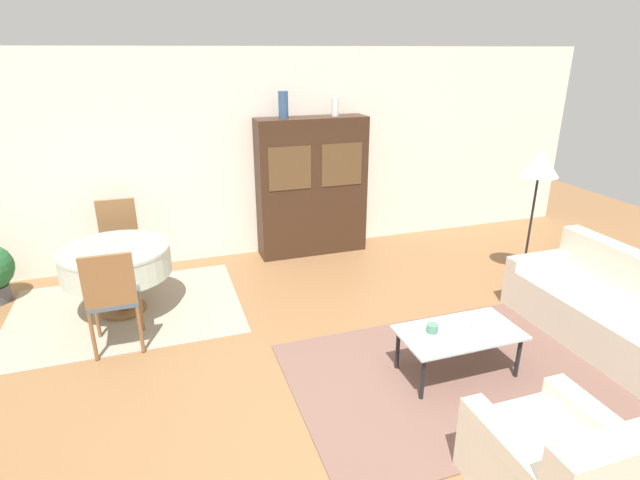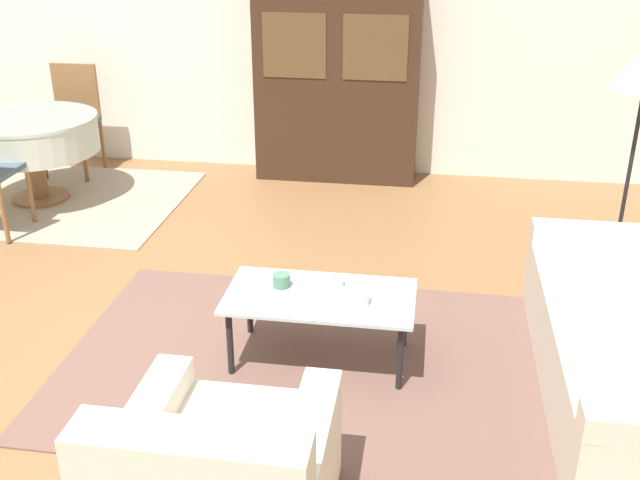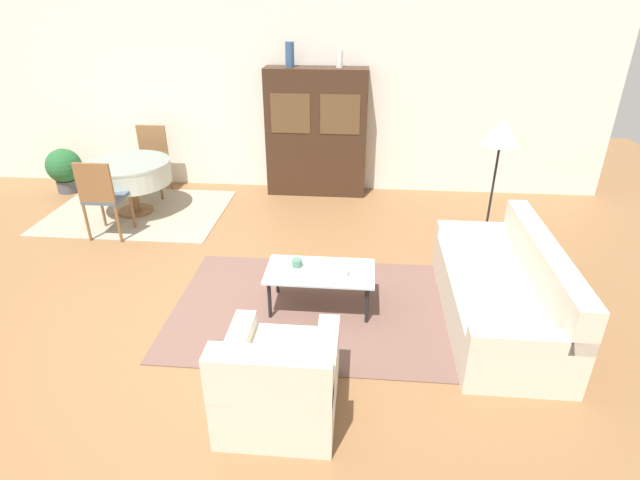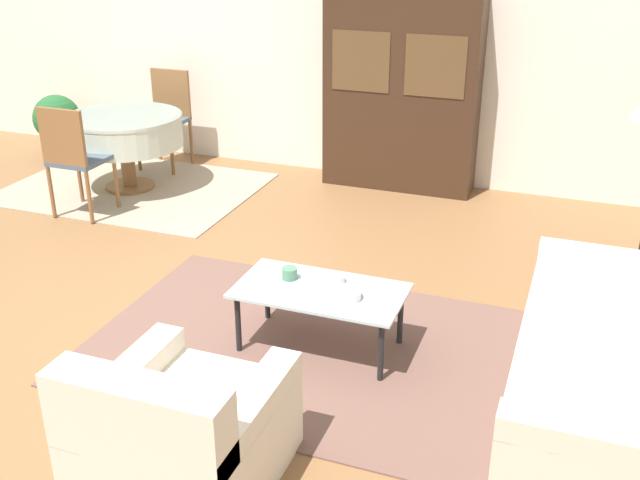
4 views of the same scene
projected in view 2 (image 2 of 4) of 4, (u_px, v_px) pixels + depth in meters
The scene contains 11 objects.
ground_plane at pixel (122, 370), 4.18m from camera, with size 14.00×14.00×0.00m, color brown.
wall_back at pixel (261, 25), 6.89m from camera, with size 10.00×0.06×2.70m.
area_rug at pixel (312, 361), 4.25m from camera, with size 2.80×1.91×0.01m.
dining_rug at pixel (45, 199), 6.56m from camera, with size 2.40×1.77×0.01m.
coffee_table at pixel (320, 301), 4.12m from camera, with size 1.04×0.56×0.41m.
display_cabinet at pixel (337, 79), 6.74m from camera, with size 1.47×0.40×1.85m.
dining_table at pixel (31, 135), 6.32m from camera, with size 1.12×1.12×0.73m.
dining_chair_far at pixel (73, 112), 7.02m from camera, with size 0.44×0.44×1.01m.
cup at pixel (281, 280), 4.18m from camera, with size 0.10×0.10×0.08m.
bowl at pixel (353, 298), 4.02m from camera, with size 0.18×0.18×0.06m.
bowl_small at pixel (333, 282), 4.20m from camera, with size 0.13×0.13×0.04m.
Camera 2 is at (1.63, -3.30, 2.39)m, focal length 42.00 mm.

